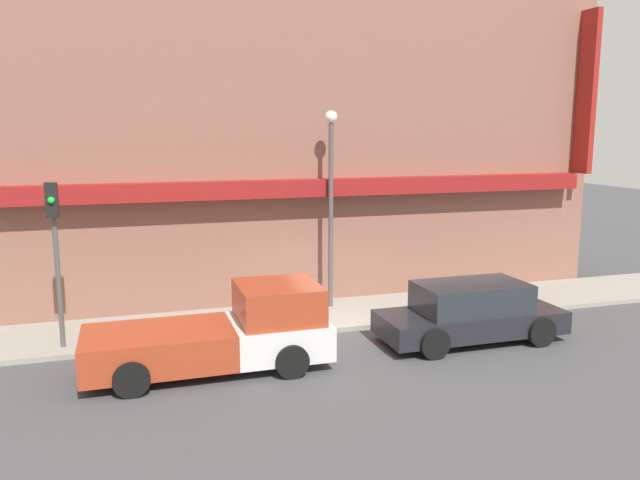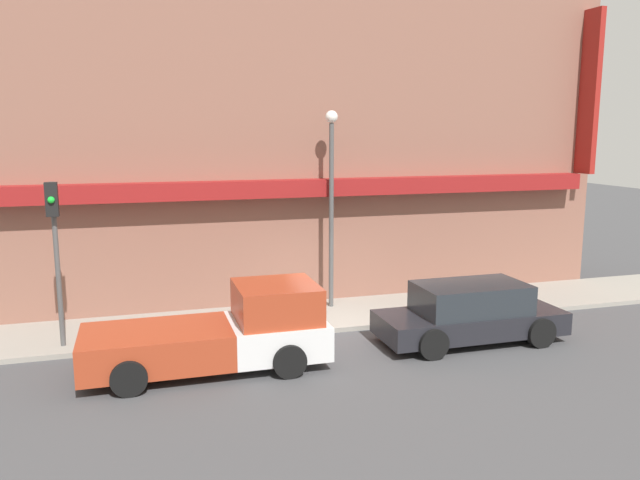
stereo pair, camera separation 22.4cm
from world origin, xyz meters
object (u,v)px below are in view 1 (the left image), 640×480
object	(u,v)px
parked_car	(471,313)
street_lamp	(331,187)
pickup_truck	(225,333)
fire_hydrant	(450,298)
traffic_light	(55,236)

from	to	relation	value
parked_car	street_lamp	size ratio (longest dim) A/B	0.83
pickup_truck	parked_car	bearing A→B (deg)	-1.32
fire_hydrant	traffic_light	world-z (taller)	traffic_light
pickup_truck	fire_hydrant	xyz separation A→B (m)	(6.97, 2.35, -0.37)
parked_car	traffic_light	size ratio (longest dim) A/B	1.19
traffic_light	fire_hydrant	bearing A→B (deg)	1.02
fire_hydrant	street_lamp	size ratio (longest dim) A/B	0.11
parked_car	fire_hydrant	xyz separation A→B (m)	(0.72, 2.35, -0.30)
pickup_truck	street_lamp	size ratio (longest dim) A/B	0.94
pickup_truck	street_lamp	world-z (taller)	street_lamp
street_lamp	traffic_light	distance (m)	7.54
fire_hydrant	traffic_light	size ratio (longest dim) A/B	0.16
fire_hydrant	street_lamp	world-z (taller)	street_lamp
parked_car	fire_hydrant	bearing A→B (deg)	73.76
parked_car	traffic_light	xyz separation A→B (m)	(-9.88, 2.16, 2.12)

